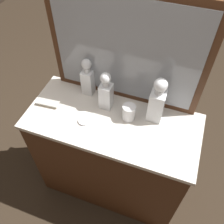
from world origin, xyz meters
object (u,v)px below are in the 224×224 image
crystal_decanter_far_right (88,80)px  crystal_tumbler_far_right (129,113)px  crystal_decanter_left (157,104)px  crystal_decanter_center (106,94)px  silver_brush_center (48,103)px  porcelain_dish (84,121)px

crystal_decanter_far_right → crystal_tumbler_far_right: crystal_decanter_far_right is taller
crystal_decanter_far_right → crystal_decanter_left: size_ratio=0.85×
crystal_decanter_far_right → crystal_tumbler_far_right: (0.32, -0.13, -0.06)m
crystal_decanter_center → silver_brush_center: bearing=-161.7°
crystal_tumbler_far_right → silver_brush_center: 0.53m
crystal_decanter_left → porcelain_dish: (-0.39, -0.18, -0.12)m
crystal_decanter_left → porcelain_dish: bearing=-155.7°
crystal_decanter_far_right → silver_brush_center: (-0.20, -0.20, -0.09)m
crystal_decanter_far_right → crystal_tumbler_far_right: bearing=-21.8°
crystal_decanter_left → porcelain_dish: size_ratio=4.37×
porcelain_dish → crystal_decanter_far_right: bearing=106.9°
crystal_decanter_left → crystal_tumbler_far_right: size_ratio=2.98×
crystal_decanter_left → crystal_tumbler_far_right: (-0.15, -0.06, -0.08)m
crystal_tumbler_far_right → porcelain_dish: bearing=-153.9°
crystal_decanter_center → crystal_decanter_left: crystal_decanter_left is taller
porcelain_dish → silver_brush_center: bearing=170.2°
crystal_decanter_far_right → silver_brush_center: bearing=-135.2°
silver_brush_center → crystal_tumbler_far_right: bearing=7.9°
crystal_decanter_far_right → crystal_tumbler_far_right: size_ratio=2.53×
crystal_tumbler_far_right → crystal_decanter_far_right: bearing=158.2°
crystal_tumbler_far_right → crystal_decanter_left: bearing=21.3°
crystal_decanter_center → porcelain_dish: 0.21m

